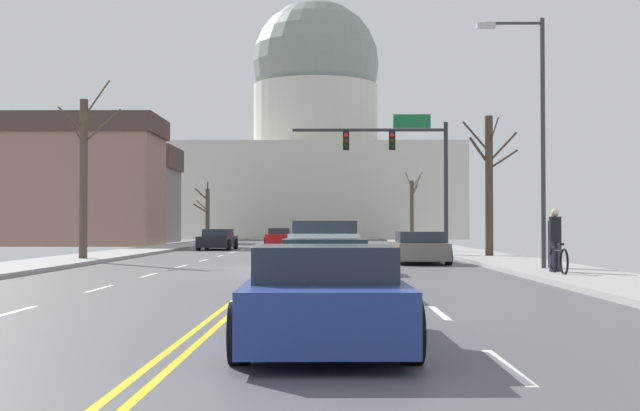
{
  "coord_description": "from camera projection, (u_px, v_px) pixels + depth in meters",
  "views": [
    {
      "loc": [
        1.71,
        -27.42,
        1.42
      ],
      "look_at": [
        1.08,
        25.32,
        2.71
      ],
      "focal_mm": 47.09,
      "sensor_mm": 36.0,
      "label": 1
    }
  ],
  "objects": [
    {
      "name": "bicycle_parked",
      "position": [
        559.0,
        260.0,
        22.63
      ],
      "size": [
        0.12,
        1.77,
        0.85
      ],
      "color": "black",
      "rests_on": "ground"
    },
    {
      "name": "capitol_building",
      "position": [
        316.0,
        147.0,
        98.97
      ],
      "size": [
        32.86,
        20.24,
        30.47
      ],
      "color": "beige",
      "rests_on": "ground"
    },
    {
      "name": "ground",
      "position": [
        278.0,
        269.0,
        27.4
      ],
      "size": [
        20.0,
        180.0,
        0.2
      ],
      "color": "#4F4F54"
    },
    {
      "name": "pedestrian_01",
      "position": [
        555.0,
        237.0,
        23.5
      ],
      "size": [
        0.35,
        0.34,
        1.76
      ],
      "color": "#33333D",
      "rests_on": "ground"
    },
    {
      "name": "bare_tree_01",
      "position": [
        207.0,
        213.0,
        65.97
      ],
      "size": [
        1.38,
        2.92,
        4.71
      ],
      "color": "brown",
      "rests_on": "ground"
    },
    {
      "name": "flank_building_01",
      "position": [
        63.0,
        180.0,
        60.22
      ],
      "size": [
        14.06,
        7.01,
        9.28
      ],
      "color": "#8C6656",
      "rests_on": "ground"
    },
    {
      "name": "sedan_near_03",
      "position": [
        324.0,
        269.0,
        17.32
      ],
      "size": [
        2.16,
        4.52,
        1.16
      ],
      "color": "#1E7247",
      "rests_on": "ground"
    },
    {
      "name": "signal_gantry",
      "position": [
        403.0,
        154.0,
        42.56
      ],
      "size": [
        7.91,
        0.41,
        6.96
      ],
      "color": "#28282D",
      "rests_on": "ground"
    },
    {
      "name": "sedan_near_00",
      "position": [
        329.0,
        245.0,
        37.94
      ],
      "size": [
        2.03,
        4.48,
        1.14
      ],
      "color": "#B71414",
      "rests_on": "ground"
    },
    {
      "name": "pickup_truck_near_02",
      "position": [
        325.0,
        250.0,
        24.79
      ],
      "size": [
        2.36,
        5.5,
        1.57
      ],
      "color": "silver",
      "rests_on": "ground"
    },
    {
      "name": "flank_building_00",
      "position": [
        114.0,
        194.0,
        73.33
      ],
      "size": [
        11.05,
        7.22,
        8.3
      ],
      "color": "slate",
      "rests_on": "ground"
    },
    {
      "name": "pedestrian_00",
      "position": [
        554.0,
        238.0,
        25.67
      ],
      "size": [
        0.35,
        0.34,
        1.66
      ],
      "color": "black",
      "rests_on": "ground"
    },
    {
      "name": "sedan_near_04",
      "position": [
        324.0,
        298.0,
        9.93
      ],
      "size": [
        2.06,
        4.49,
        1.19
      ],
      "color": "navy",
      "rests_on": "ground"
    },
    {
      "name": "bare_tree_02",
      "position": [
        489.0,
        182.0,
        36.25
      ],
      "size": [
        2.64,
        1.62,
        6.05
      ],
      "color": "#423328",
      "rests_on": "ground"
    },
    {
      "name": "street_lamp_right",
      "position": [
        534.0,
        120.0,
        25.52
      ],
      "size": [
        2.07,
        0.24,
        7.62
      ],
      "color": "#333338",
      "rests_on": "ground"
    },
    {
      "name": "bare_tree_03",
      "position": [
        84.0,
        176.0,
        33.22
      ],
      "size": [
        2.39,
        0.78,
        7.09
      ],
      "color": "#4C3D2D",
      "rests_on": "ground"
    },
    {
      "name": "bare_tree_00",
      "position": [
        412.0,
        209.0,
        72.72
      ],
      "size": [
        1.49,
        1.71,
        6.01
      ],
      "color": "#4C3D2D",
      "rests_on": "ground"
    },
    {
      "name": "sedan_near_01",
      "position": [
        419.0,
        248.0,
        31.72
      ],
      "size": [
        2.12,
        4.44,
        1.21
      ],
      "color": "#6B6056",
      "rests_on": "ground"
    },
    {
      "name": "sedan_oncoming_01",
      "position": [
        279.0,
        237.0,
        60.72
      ],
      "size": [
        1.93,
        4.65,
        1.26
      ],
      "color": "#B71414",
      "rests_on": "ground"
    },
    {
      "name": "sedan_oncoming_00",
      "position": [
        218.0,
        240.0,
        49.95
      ],
      "size": [
        2.1,
        4.6,
        1.23
      ],
      "color": "black",
      "rests_on": "ground"
    }
  ]
}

